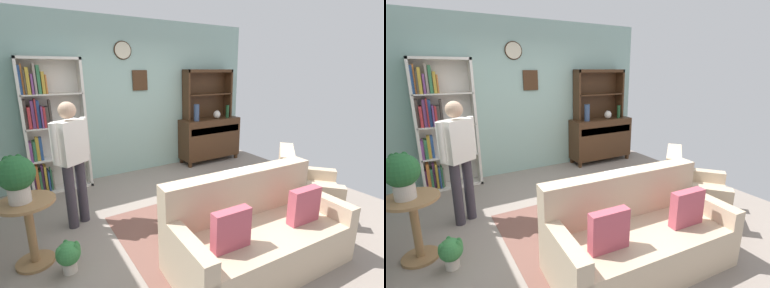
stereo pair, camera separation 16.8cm
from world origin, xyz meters
TOP-DOWN VIEW (x-y plane):
  - ground_plane at (0.00, 0.00)m, footprint 5.40×4.60m
  - wall_back at (-0.00, 2.13)m, footprint 5.00×0.09m
  - area_rug at (0.20, -0.30)m, footprint 2.46×1.77m
  - bookshelf at (-1.43, 1.94)m, footprint 0.90×0.30m
  - sideboard at (1.59, 1.86)m, footprint 1.30×0.45m
  - sideboard_hutch at (1.59, 1.97)m, footprint 1.10×0.26m
  - vase_tall at (1.20, 1.78)m, footprint 0.11×0.11m
  - vase_round at (1.72, 1.79)m, footprint 0.15×0.15m
  - bottle_wine at (1.98, 1.77)m, footprint 0.07×0.07m
  - couch_floral at (0.04, -1.11)m, footprint 1.85×0.95m
  - armchair_floral at (1.33, -0.69)m, footprint 1.08×1.08m
  - plant_stand at (-1.87, 0.07)m, footprint 0.52×0.52m
  - potted_plant_large at (-1.91, 0.07)m, footprint 0.33×0.33m
  - potted_plant_small at (-1.59, -0.26)m, footprint 0.23×0.23m
  - person_reading at (-1.34, 0.63)m, footprint 0.48×0.35m
  - coffee_table at (0.01, -0.27)m, footprint 0.80×0.50m
  - book_stack at (-0.01, -0.37)m, footprint 0.20×0.16m

SIDE VIEW (x-z plane):
  - ground_plane at x=0.00m, z-range -0.02..0.00m
  - area_rug at x=0.20m, z-range 0.00..0.01m
  - potted_plant_small at x=-1.59m, z-range 0.03..0.35m
  - armchair_floral at x=1.33m, z-range -0.15..0.73m
  - couch_floral at x=0.04m, z-range -0.14..0.76m
  - coffee_table at x=0.01m, z-range 0.14..0.56m
  - plant_stand at x=-1.87m, z-range 0.08..0.77m
  - book_stack at x=-0.01m, z-range 0.42..0.51m
  - sideboard at x=1.59m, z-range 0.05..0.97m
  - person_reading at x=-1.34m, z-range 0.13..1.69m
  - potted_plant_large at x=-1.91m, z-range 0.74..1.19m
  - vase_round at x=1.72m, z-range 0.92..1.09m
  - bottle_wine at x=1.98m, z-range 0.92..1.19m
  - bookshelf at x=-1.43m, z-range 0.01..2.11m
  - vase_tall at x=1.20m, z-range 0.92..1.25m
  - wall_back at x=0.00m, z-range 0.01..2.81m
  - sideboard_hutch at x=1.59m, z-range 1.06..2.06m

